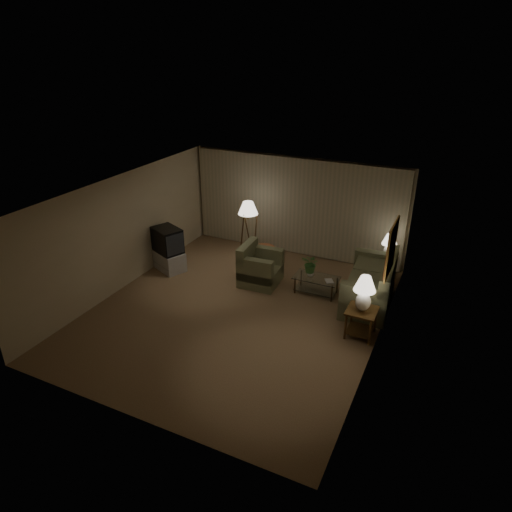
{
  "coord_description": "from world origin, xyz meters",
  "views": [
    {
      "loc": [
        4.03,
        -7.59,
        5.41
      ],
      "look_at": [
        0.16,
        0.6,
        1.12
      ],
      "focal_mm": 32.0,
      "sensor_mm": 36.0,
      "label": 1
    }
  ],
  "objects_px": {
    "armchair": "(261,268)",
    "table_lamp_far": "(389,244)",
    "side_table_far": "(386,266)",
    "table_lamp_near": "(364,290)",
    "sofa": "(369,286)",
    "floor_lamp": "(248,229)",
    "ottoman": "(264,254)",
    "coffee_table": "(316,283)",
    "tv_cabinet": "(169,260)",
    "side_table_near": "(361,318)",
    "crt_tv": "(167,240)",
    "vase": "(310,273)"
  },
  "relations": [
    {
      "from": "table_lamp_far",
      "to": "side_table_far",
      "type": "bearing_deg",
      "value": 0.0
    },
    {
      "from": "table_lamp_far",
      "to": "crt_tv",
      "type": "xyz_separation_m",
      "value": [
        -5.2,
        -1.78,
        -0.16
      ]
    },
    {
      "from": "table_lamp_far",
      "to": "tv_cabinet",
      "type": "height_order",
      "value": "table_lamp_far"
    },
    {
      "from": "table_lamp_near",
      "to": "ottoman",
      "type": "xyz_separation_m",
      "value": [
        -3.18,
        2.32,
        -0.84
      ]
    },
    {
      "from": "table_lamp_near",
      "to": "tv_cabinet",
      "type": "bearing_deg",
      "value": 171.01
    },
    {
      "from": "armchair",
      "to": "table_lamp_far",
      "type": "bearing_deg",
      "value": -65.66
    },
    {
      "from": "table_lamp_near",
      "to": "floor_lamp",
      "type": "height_order",
      "value": "floor_lamp"
    },
    {
      "from": "ottoman",
      "to": "table_lamp_near",
      "type": "bearing_deg",
      "value": -36.15
    },
    {
      "from": "sofa",
      "to": "coffee_table",
      "type": "height_order",
      "value": "sofa"
    },
    {
      "from": "crt_tv",
      "to": "side_table_far",
      "type": "bearing_deg",
      "value": 43.0
    },
    {
      "from": "tv_cabinet",
      "to": "vase",
      "type": "bearing_deg",
      "value": 30.72
    },
    {
      "from": "side_table_near",
      "to": "tv_cabinet",
      "type": "bearing_deg",
      "value": 171.01
    },
    {
      "from": "sofa",
      "to": "crt_tv",
      "type": "height_order",
      "value": "crt_tv"
    },
    {
      "from": "sofa",
      "to": "side_table_far",
      "type": "xyz_separation_m",
      "value": [
        0.15,
        1.25,
        -0.04
      ]
    },
    {
      "from": "side_table_far",
      "to": "tv_cabinet",
      "type": "relative_size",
      "value": 0.6
    },
    {
      "from": "crt_tv",
      "to": "sofa",
      "type": "bearing_deg",
      "value": 30.09
    },
    {
      "from": "table_lamp_near",
      "to": "vase",
      "type": "xyz_separation_m",
      "value": [
        -1.5,
        1.25,
        -0.54
      ]
    },
    {
      "from": "table_lamp_far",
      "to": "table_lamp_near",
      "type": "bearing_deg",
      "value": -90.0
    },
    {
      "from": "table_lamp_near",
      "to": "ottoman",
      "type": "relative_size",
      "value": 1.26
    },
    {
      "from": "armchair",
      "to": "tv_cabinet",
      "type": "bearing_deg",
      "value": 94.22
    },
    {
      "from": "floor_lamp",
      "to": "vase",
      "type": "bearing_deg",
      "value": -25.92
    },
    {
      "from": "crt_tv",
      "to": "vase",
      "type": "height_order",
      "value": "crt_tv"
    },
    {
      "from": "side_table_near",
      "to": "ottoman",
      "type": "height_order",
      "value": "side_table_near"
    },
    {
      "from": "sofa",
      "to": "side_table_far",
      "type": "distance_m",
      "value": 1.26
    },
    {
      "from": "sofa",
      "to": "coffee_table",
      "type": "distance_m",
      "value": 1.22
    },
    {
      "from": "table_lamp_near",
      "to": "sofa",
      "type": "bearing_deg",
      "value": 96.34
    },
    {
      "from": "sofa",
      "to": "table_lamp_near",
      "type": "relative_size",
      "value": 2.81
    },
    {
      "from": "armchair",
      "to": "table_lamp_near",
      "type": "bearing_deg",
      "value": -116.29
    },
    {
      "from": "table_lamp_far",
      "to": "armchair",
      "type": "bearing_deg",
      "value": -152.2
    },
    {
      "from": "side_table_near",
      "to": "coffee_table",
      "type": "xyz_separation_m",
      "value": [
        -1.35,
        1.25,
        -0.14
      ]
    },
    {
      "from": "sofa",
      "to": "floor_lamp",
      "type": "height_order",
      "value": "floor_lamp"
    },
    {
      "from": "sofa",
      "to": "side_table_far",
      "type": "bearing_deg",
      "value": 169.15
    },
    {
      "from": "floor_lamp",
      "to": "crt_tv",
      "type": "bearing_deg",
      "value": -137.14
    },
    {
      "from": "crt_tv",
      "to": "floor_lamp",
      "type": "height_order",
      "value": "floor_lamp"
    },
    {
      "from": "table_lamp_far",
      "to": "vase",
      "type": "distance_m",
      "value": 2.07
    },
    {
      "from": "armchair",
      "to": "side_table_far",
      "type": "distance_m",
      "value": 3.1
    },
    {
      "from": "sofa",
      "to": "crt_tv",
      "type": "xyz_separation_m",
      "value": [
        -5.05,
        -0.53,
        0.38
      ]
    },
    {
      "from": "crt_tv",
      "to": "table_lamp_far",
      "type": "bearing_deg",
      "value": 43.0
    },
    {
      "from": "armchair",
      "to": "ottoman",
      "type": "xyz_separation_m",
      "value": [
        -0.44,
        1.17,
        -0.2
      ]
    },
    {
      "from": "armchair",
      "to": "tv_cabinet",
      "type": "xyz_separation_m",
      "value": [
        -2.46,
        -0.33,
        -0.15
      ]
    },
    {
      "from": "floor_lamp",
      "to": "armchair",
      "type": "bearing_deg",
      "value": -51.91
    },
    {
      "from": "coffee_table",
      "to": "vase",
      "type": "xyz_separation_m",
      "value": [
        -0.15,
        -0.0,
        0.22
      ]
    },
    {
      "from": "coffee_table",
      "to": "armchair",
      "type": "bearing_deg",
      "value": -176.06
    },
    {
      "from": "table_lamp_near",
      "to": "ottoman",
      "type": "height_order",
      "value": "table_lamp_near"
    },
    {
      "from": "armchair",
      "to": "floor_lamp",
      "type": "distance_m",
      "value": 1.5
    },
    {
      "from": "tv_cabinet",
      "to": "vase",
      "type": "xyz_separation_m",
      "value": [
        3.7,
        0.43,
        0.25
      ]
    },
    {
      "from": "ottoman",
      "to": "crt_tv",
      "type": "bearing_deg",
      "value": -143.45
    },
    {
      "from": "tv_cabinet",
      "to": "crt_tv",
      "type": "xyz_separation_m",
      "value": [
        0.0,
        0.0,
        0.57
      ]
    },
    {
      "from": "tv_cabinet",
      "to": "armchair",
      "type": "bearing_deg",
      "value": 31.81
    },
    {
      "from": "table_lamp_near",
      "to": "ottoman",
      "type": "bearing_deg",
      "value": 143.85
    }
  ]
}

